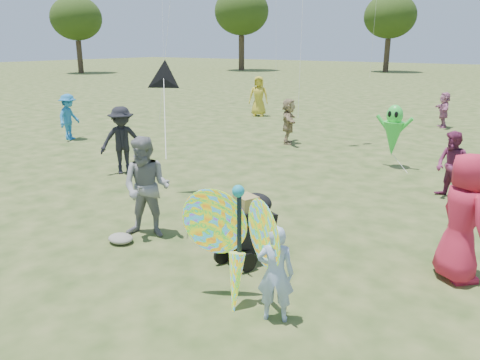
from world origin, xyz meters
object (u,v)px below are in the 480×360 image
alien_kite (393,133)px  crowd_i (69,117)px  jogging_stroller (249,223)px  butterfly_kite (237,245)px  crowd_a (463,218)px  crowd_e (452,166)px  crowd_b (122,140)px  adult_man (147,188)px  crowd_d (288,121)px  child_girl (275,274)px  crowd_g (259,96)px  crowd_j (444,110)px

alien_kite → crowd_i: bearing=-166.0°
jogging_stroller → butterfly_kite: (0.62, -1.22, 0.23)m
crowd_a → crowd_e: (-0.88, 3.84, -0.19)m
crowd_a → crowd_b: size_ratio=1.07×
crowd_e → alien_kite: 2.83m
adult_man → crowd_d: 8.70m
child_girl → crowd_e: crowd_e is taller
adult_man → child_girl: bearing=-41.4°
child_girl → adult_man: adult_man is taller
crowd_g → crowd_i: bearing=-131.2°
crowd_e → butterfly_kite: (-1.36, -6.25, 0.09)m
jogging_stroller → alien_kite: (0.06, 7.08, 0.36)m
adult_man → crowd_b: 4.46m
crowd_j → jogging_stroller: size_ratio=1.26×
crowd_i → alien_kite: size_ratio=0.93×
child_girl → butterfly_kite: 0.63m
crowd_d → crowd_e: crowd_d is taller
crowd_e → crowd_j: 9.89m
adult_man → crowd_g: (-6.10, 13.26, 0.02)m
crowd_g → adult_man: bearing=-90.0°
adult_man → alien_kite: size_ratio=1.04×
crowd_d → crowd_e: (5.85, -3.22, -0.01)m
crowd_e → jogging_stroller: size_ratio=1.34×
crowd_b → crowd_i: (-5.04, 2.02, -0.08)m
child_girl → jogging_stroller: child_girl is taller
crowd_a → butterfly_kite: 3.30m
crowd_d → alien_kite: 4.09m
child_girl → crowd_i: (-11.84, 5.67, 0.18)m
crowd_a → butterfly_kite: crowd_a is taller
crowd_b → crowd_d: (1.73, 5.84, -0.12)m
crowd_d → butterfly_kite: size_ratio=0.84×
butterfly_kite → crowd_a: bearing=47.0°
crowd_e → alien_kite: alien_kite is taller
child_girl → crowd_d: 10.77m
crowd_a → crowd_d: bearing=1.8°
crowd_d → alien_kite: (3.91, -1.17, 0.20)m
adult_man → butterfly_kite: size_ratio=0.98×
crowd_b → adult_man: bearing=-89.5°
crowd_j → jogging_stroller: bearing=-23.8°
crowd_d → butterfly_kite: (4.48, -9.47, 0.07)m
crowd_g → alien_kite: bearing=-60.8°
adult_man → crowd_a: size_ratio=0.96×
crowd_b → butterfly_kite: bearing=-83.4°
crowd_d → crowd_j: size_ratio=1.08×
crowd_b → crowd_g: 10.90m
crowd_e → crowd_i: bearing=-140.6°
crowd_b → crowd_i: size_ratio=1.10×
crowd_i → butterfly_kite: (11.25, -5.64, 0.04)m
crowd_d → crowd_e: 6.67m
jogging_stroller → adult_man: bearing=-151.5°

